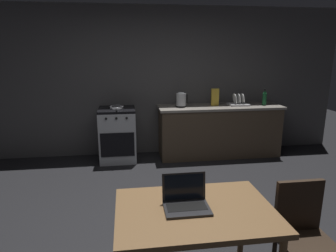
# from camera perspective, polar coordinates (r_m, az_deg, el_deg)

# --- Properties ---
(ground_plane) EXTENTS (12.00, 12.00, 0.00)m
(ground_plane) POSITION_cam_1_polar(r_m,az_deg,el_deg) (3.37, 0.04, -18.90)
(ground_plane) COLOR black
(back_wall) EXTENTS (6.40, 0.10, 2.58)m
(back_wall) POSITION_cam_1_polar(r_m,az_deg,el_deg) (5.41, -0.63, 8.37)
(back_wall) COLOR #4E4D4D
(back_wall) RESTS_ON ground_plane
(kitchen_counter) EXTENTS (2.16, 0.64, 0.90)m
(kitchen_counter) POSITION_cam_1_polar(r_m,az_deg,el_deg) (5.42, 9.62, -0.83)
(kitchen_counter) COLOR #4C3D2D
(kitchen_counter) RESTS_ON ground_plane
(stove_oven) EXTENTS (0.60, 0.62, 0.90)m
(stove_oven) POSITION_cam_1_polar(r_m,az_deg,el_deg) (5.18, -9.52, -1.59)
(stove_oven) COLOR #B7BABF
(stove_oven) RESTS_ON ground_plane
(dining_table) EXTENTS (1.12, 0.78, 0.75)m
(dining_table) POSITION_cam_1_polar(r_m,az_deg,el_deg) (2.25, 5.12, -17.19)
(dining_table) COLOR brown
(dining_table) RESTS_ON ground_plane
(chair) EXTENTS (0.40, 0.40, 0.87)m
(chair) POSITION_cam_1_polar(r_m,az_deg,el_deg) (2.64, 24.34, -17.77)
(chair) COLOR #2D2116
(chair) RESTS_ON ground_plane
(laptop) EXTENTS (0.32, 0.25, 0.23)m
(laptop) POSITION_cam_1_polar(r_m,az_deg,el_deg) (2.20, 3.43, -14.08)
(laptop) COLOR #232326
(laptop) RESTS_ON dining_table
(electric_kettle) EXTENTS (0.20, 0.18, 0.25)m
(electric_kettle) POSITION_cam_1_polar(r_m,az_deg,el_deg) (5.14, 2.52, 4.96)
(electric_kettle) COLOR black
(electric_kettle) RESTS_ON kitchen_counter
(bottle) EXTENTS (0.07, 0.07, 0.28)m
(bottle) POSITION_cam_1_polar(r_m,az_deg,el_deg) (5.55, 17.84, 5.16)
(bottle) COLOR #19592D
(bottle) RESTS_ON kitchen_counter
(frying_pan) EXTENTS (0.24, 0.41, 0.05)m
(frying_pan) POSITION_cam_1_polar(r_m,az_deg,el_deg) (5.04, -9.70, 3.52)
(frying_pan) COLOR gray
(frying_pan) RESTS_ON stove_oven
(cereal_box) EXTENTS (0.13, 0.05, 0.30)m
(cereal_box) POSITION_cam_1_polar(r_m,az_deg,el_deg) (5.30, 8.89, 5.43)
(cereal_box) COLOR gold
(cereal_box) RESTS_ON kitchen_counter
(dish_rack) EXTENTS (0.34, 0.26, 0.21)m
(dish_rack) POSITION_cam_1_polar(r_m,az_deg,el_deg) (5.43, 13.20, 4.35)
(dish_rack) COLOR silver
(dish_rack) RESTS_ON kitchen_counter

